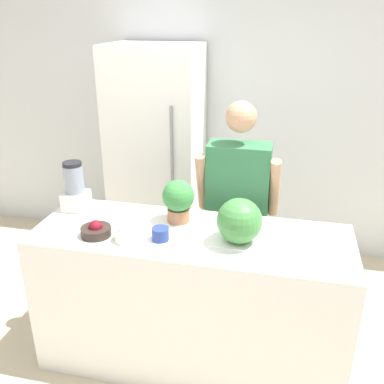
% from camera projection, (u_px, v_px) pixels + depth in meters
% --- Properties ---
extents(wall_back, '(8.00, 0.06, 2.60)m').
position_uv_depth(wall_back, '(232.00, 111.00, 3.84)').
color(wall_back, silver).
rests_on(wall_back, ground_plane).
extents(counter_island, '(1.86, 0.65, 0.93)m').
position_uv_depth(counter_island, '(191.00, 299.00, 2.67)').
color(counter_island, white).
rests_on(counter_island, ground_plane).
extents(refrigerator, '(0.76, 0.65, 1.89)m').
position_uv_depth(refrigerator, '(157.00, 156.00, 3.78)').
color(refrigerator, white).
rests_on(refrigerator, ground_plane).
extents(person, '(0.57, 0.26, 1.60)m').
position_uv_depth(person, '(237.00, 211.00, 3.04)').
color(person, '#333338').
rests_on(person, ground_plane).
extents(cutting_board, '(0.33, 0.22, 0.01)m').
position_uv_depth(cutting_board, '(241.00, 241.00, 2.40)').
color(cutting_board, white).
rests_on(cutting_board, counter_island).
extents(watermelon, '(0.25, 0.25, 0.25)m').
position_uv_depth(watermelon, '(239.00, 221.00, 2.33)').
color(watermelon, '#3D7F3D').
rests_on(watermelon, cutting_board).
extents(bowl_cherries, '(0.18, 0.18, 0.09)m').
position_uv_depth(bowl_cherries, '(96.00, 230.00, 2.46)').
color(bowl_cherries, '#2D231E').
rests_on(bowl_cherries, counter_island).
extents(bowl_cream, '(0.14, 0.14, 0.11)m').
position_uv_depth(bowl_cream, '(127.00, 233.00, 2.40)').
color(bowl_cream, white).
rests_on(bowl_cream, counter_island).
extents(bowl_small_blue, '(0.10, 0.10, 0.07)m').
position_uv_depth(bowl_small_blue, '(160.00, 234.00, 2.41)').
color(bowl_small_blue, navy).
rests_on(bowl_small_blue, counter_island).
extents(blender, '(0.15, 0.15, 0.32)m').
position_uv_depth(blender, '(75.00, 188.00, 2.75)').
color(blender, silver).
rests_on(blender, counter_island).
extents(potted_plant, '(0.20, 0.20, 0.27)m').
position_uv_depth(potted_plant, '(178.00, 199.00, 2.59)').
color(potted_plant, '#996647').
rests_on(potted_plant, counter_island).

